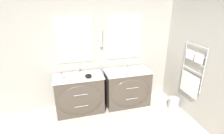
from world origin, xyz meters
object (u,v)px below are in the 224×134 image
toiletry_bottle (62,76)px  amenity_bowl (88,76)px  vanity_left (80,94)px  waste_bin (174,103)px  vanity_right (128,88)px

toiletry_bottle → amenity_bowl: bearing=-6.3°
toiletry_bottle → amenity_bowl: 0.53m
toiletry_bottle → amenity_bowl: (0.53, -0.06, -0.03)m
vanity_left → amenity_bowl: (0.20, -0.11, 0.47)m
waste_bin → vanity_right: bearing=155.8°
vanity_right → waste_bin: bearing=-24.2°
toiletry_bottle → amenity_bowl: size_ratio=1.12×
vanity_left → amenity_bowl: bearing=-29.4°
waste_bin → vanity_left: bearing=168.1°
vanity_right → toiletry_bottle: 1.53m
vanity_left → vanity_right: same height
amenity_bowl → waste_bin: amenity_bowl is taller
vanity_left → waste_bin: size_ratio=3.90×
amenity_bowl → waste_bin: (1.90, -0.33, -0.77)m
vanity_right → toiletry_bottle: (-1.45, -0.05, 0.50)m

